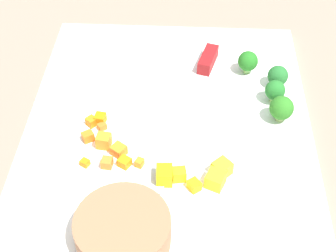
# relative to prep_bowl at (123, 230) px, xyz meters

# --- Properties ---
(ground_plane) EXTENTS (4.00, 4.00, 0.00)m
(ground_plane) POSITION_rel_prep_bowl_xyz_m (-0.17, 0.04, -0.03)
(ground_plane) COLOR gray
(cutting_board) EXTENTS (0.49, 0.38, 0.01)m
(cutting_board) POSITION_rel_prep_bowl_xyz_m (-0.17, 0.04, -0.02)
(cutting_board) COLOR white
(cutting_board) RESTS_ON ground_plane
(prep_bowl) EXTENTS (0.10, 0.10, 0.04)m
(prep_bowl) POSITION_rel_prep_bowl_xyz_m (0.00, 0.00, 0.00)
(prep_bowl) COLOR #956545
(prep_bowl) RESTS_ON cutting_board
(chef_knife) EXTENTS (0.28, 0.10, 0.02)m
(chef_knife) POSITION_rel_prep_bowl_xyz_m (-0.25, 0.08, -0.01)
(chef_knife) COLOR silver
(chef_knife) RESTS_ON cutting_board
(carrot_dice_0) EXTENTS (0.01, 0.01, 0.01)m
(carrot_dice_0) POSITION_rel_prep_bowl_xyz_m (-0.17, -0.05, -0.01)
(carrot_dice_0) COLOR orange
(carrot_dice_0) RESTS_ON cutting_board
(carrot_dice_1) EXTENTS (0.02, 0.02, 0.01)m
(carrot_dice_1) POSITION_rel_prep_bowl_xyz_m (-0.15, -0.06, -0.01)
(carrot_dice_1) COLOR orange
(carrot_dice_1) RESTS_ON cutting_board
(carrot_dice_2) EXTENTS (0.02, 0.02, 0.01)m
(carrot_dice_2) POSITION_rel_prep_bowl_xyz_m (-0.18, -0.05, -0.01)
(carrot_dice_2) COLOR orange
(carrot_dice_2) RESTS_ON cutting_board
(carrot_dice_3) EXTENTS (0.02, 0.02, 0.01)m
(carrot_dice_3) POSITION_rel_prep_bowl_xyz_m (-0.18, -0.06, -0.01)
(carrot_dice_3) COLOR orange
(carrot_dice_3) RESTS_ON cutting_board
(carrot_dice_4) EXTENTS (0.02, 0.02, 0.01)m
(carrot_dice_4) POSITION_rel_prep_bowl_xyz_m (-0.12, -0.02, -0.01)
(carrot_dice_4) COLOR orange
(carrot_dice_4) RESTS_ON cutting_board
(carrot_dice_5) EXTENTS (0.01, 0.01, 0.01)m
(carrot_dice_5) POSITION_rel_prep_bowl_xyz_m (-0.10, -0.06, -0.01)
(carrot_dice_5) COLOR orange
(carrot_dice_5) RESTS_ON cutting_board
(carrot_dice_6) EXTENTS (0.02, 0.02, 0.01)m
(carrot_dice_6) POSITION_rel_prep_bowl_xyz_m (-0.11, -0.01, -0.01)
(carrot_dice_6) COLOR orange
(carrot_dice_6) RESTS_ON cutting_board
(carrot_dice_7) EXTENTS (0.01, 0.01, 0.01)m
(carrot_dice_7) POSITION_rel_prep_bowl_xyz_m (-0.10, -0.03, -0.01)
(carrot_dice_7) COLOR orange
(carrot_dice_7) RESTS_ON cutting_board
(carrot_dice_8) EXTENTS (0.01, 0.01, 0.01)m
(carrot_dice_8) POSITION_rel_prep_bowl_xyz_m (-0.11, 0.01, -0.01)
(carrot_dice_8) COLOR orange
(carrot_dice_8) RESTS_ON cutting_board
(carrot_dice_9) EXTENTS (0.02, 0.02, 0.02)m
(carrot_dice_9) POSITION_rel_prep_bowl_xyz_m (-0.14, -0.04, -0.01)
(carrot_dice_9) COLOR orange
(carrot_dice_9) RESTS_ON cutting_board
(pepper_dice_0) EXTENTS (0.02, 0.02, 0.02)m
(pepper_dice_0) POSITION_rel_prep_bowl_xyz_m (-0.08, 0.04, -0.01)
(pepper_dice_0) COLOR yellow
(pepper_dice_0) RESTS_ON cutting_board
(pepper_dice_1) EXTENTS (0.03, 0.03, 0.02)m
(pepper_dice_1) POSITION_rel_prep_bowl_xyz_m (-0.08, 0.10, -0.01)
(pepper_dice_1) COLOR yellow
(pepper_dice_1) RESTS_ON cutting_board
(pepper_dice_2) EXTENTS (0.02, 0.02, 0.02)m
(pepper_dice_2) POSITION_rel_prep_bowl_xyz_m (-0.09, 0.06, -0.01)
(pepper_dice_2) COLOR yellow
(pepper_dice_2) RESTS_ON cutting_board
(pepper_dice_3) EXTENTS (0.02, 0.02, 0.01)m
(pepper_dice_3) POSITION_rel_prep_bowl_xyz_m (-0.07, 0.08, -0.01)
(pepper_dice_3) COLOR yellow
(pepper_dice_3) RESTS_ON cutting_board
(pepper_dice_4) EXTENTS (0.03, 0.03, 0.02)m
(pepper_dice_4) POSITION_rel_prep_bowl_xyz_m (-0.10, 0.11, -0.01)
(pepper_dice_4) COLOR yellow
(pepper_dice_4) RESTS_ON cutting_board
(broccoli_floret_0) EXTENTS (0.03, 0.03, 0.04)m
(broccoli_floret_0) POSITION_rel_prep_bowl_xyz_m (-0.30, 0.15, 0.00)
(broccoli_floret_0) COLOR #85B764
(broccoli_floret_0) RESTS_ON cutting_board
(broccoli_floret_1) EXTENTS (0.03, 0.03, 0.04)m
(broccoli_floret_1) POSITION_rel_prep_bowl_xyz_m (-0.20, 0.19, 0.00)
(broccoli_floret_1) COLOR #92AC63
(broccoli_floret_1) RESTS_ON cutting_board
(broccoli_floret_2) EXTENTS (0.03, 0.03, 0.03)m
(broccoli_floret_2) POSITION_rel_prep_bowl_xyz_m (-0.24, 0.19, 0.00)
(broccoli_floret_2) COLOR #8BB758
(broccoli_floret_2) RESTS_ON cutting_board
(broccoli_floret_3) EXTENTS (0.03, 0.03, 0.03)m
(broccoli_floret_3) POSITION_rel_prep_bowl_xyz_m (-0.27, 0.19, 0.00)
(broccoli_floret_3) COLOR #88BA5D
(broccoli_floret_3) RESTS_ON cutting_board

